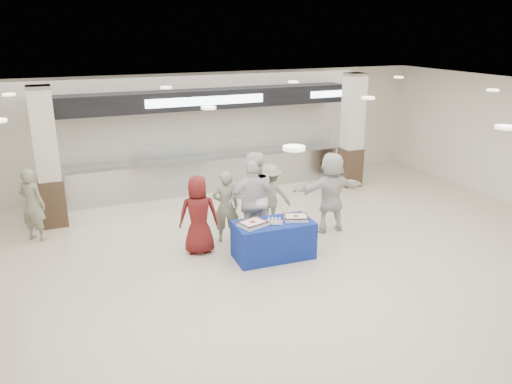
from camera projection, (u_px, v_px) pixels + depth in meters
name	position (u px, v px, depth m)	size (l,w,h in m)	color
ground	(289.00, 271.00, 9.42)	(14.00, 14.00, 0.00)	beige
serving_line	(204.00, 150.00, 13.79)	(8.70, 0.85, 2.80)	#B5B7BD
column_left	(48.00, 161.00, 11.17)	(0.55, 0.55, 3.20)	#352418
column_right	(352.00, 133.00, 14.08)	(0.55, 0.55, 3.20)	#352418
display_table	(274.00, 240.00, 9.88)	(1.55, 0.78, 0.75)	navy
sheet_cake_left	(253.00, 223.00, 9.57)	(0.58, 0.51, 0.10)	white
sheet_cake_right	(296.00, 217.00, 9.88)	(0.55, 0.49, 0.10)	white
cupcake_tray	(274.00, 221.00, 9.73)	(0.42, 0.38, 0.06)	#B9B9BF
civilian_maroon	(198.00, 215.00, 9.98)	(0.79, 0.51, 1.62)	maroon
soldier_a	(226.00, 207.00, 10.53)	(0.57, 0.37, 1.56)	gray
chef_tall	(253.00, 197.00, 10.51)	(0.95, 0.74, 1.95)	white
chef_short	(253.00, 202.00, 10.35)	(1.08, 0.45, 1.84)	white
soldier_b	(270.00, 196.00, 11.35)	(0.95, 0.55, 1.47)	gray
civilian_white	(331.00, 192.00, 11.05)	(1.68, 0.54, 1.81)	silver
soldier_bg	(32.00, 205.00, 10.58)	(0.59, 0.38, 1.60)	gray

